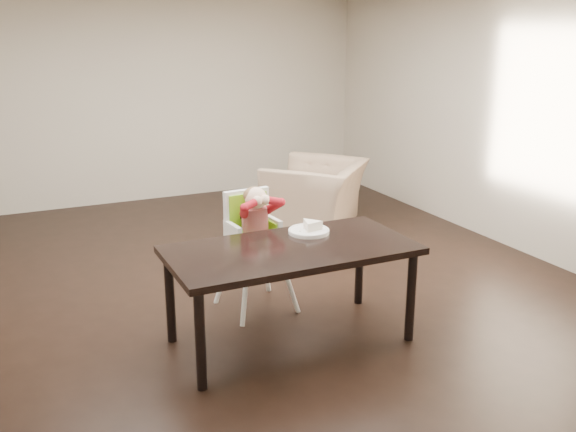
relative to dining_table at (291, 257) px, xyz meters
The scene contains 6 objects.
ground 1.25m from the dining_table, 86.45° to the left, with size 7.00×7.00×0.00m, color black.
room_walls 1.59m from the dining_table, 86.45° to the left, with size 6.02×7.02×2.71m.
dining_table is the anchor object (origin of this frame).
high_chair 0.68m from the dining_table, 91.31° to the left, with size 0.47×0.47×1.05m.
plate 0.38m from the dining_table, 40.77° to the left, with size 0.38×0.38×0.09m.
armchair 2.95m from the dining_table, 58.88° to the left, with size 1.16×0.76×1.02m, color tan.
Camera 1 is at (-1.95, -5.03, 2.30)m, focal length 40.00 mm.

